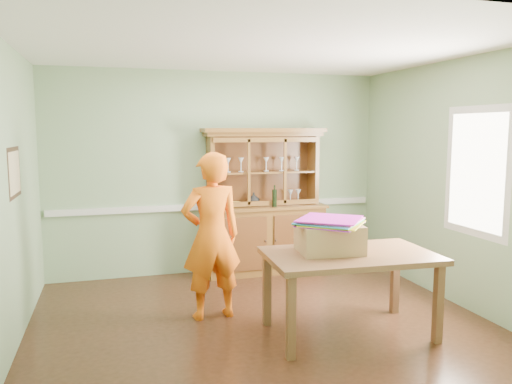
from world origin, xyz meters
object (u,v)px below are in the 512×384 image
object	(u,v)px
dining_table	(350,263)
cardboard_box	(329,238)
china_hutch	(264,222)
person	(211,236)

from	to	relation	value
dining_table	cardboard_box	distance (m)	0.30
china_hutch	person	size ratio (longest dim) A/B	1.14
cardboard_box	person	bearing A→B (deg)	145.20
china_hutch	person	bearing A→B (deg)	-124.88
dining_table	person	world-z (taller)	person
cardboard_box	person	world-z (taller)	person
person	china_hutch	bearing A→B (deg)	-131.00
dining_table	person	bearing A→B (deg)	148.72
person	cardboard_box	bearing A→B (deg)	139.07
china_hutch	cardboard_box	size ratio (longest dim) A/B	3.40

